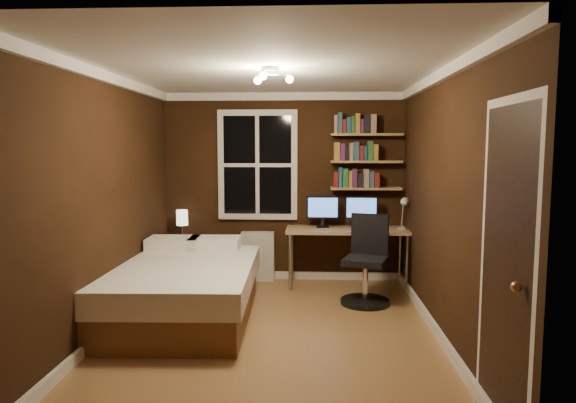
{
  "coord_description": "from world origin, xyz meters",
  "views": [
    {
      "loc": [
        0.39,
        -4.76,
        1.79
      ],
      "look_at": [
        0.13,
        0.45,
        1.24
      ],
      "focal_mm": 32.0,
      "sensor_mm": 36.0,
      "label": 1
    }
  ],
  "objects_px": {
    "desk": "(347,233)",
    "office_chair": "(366,270)",
    "bedside_lamp": "(182,226)",
    "monitor_right": "(361,212)",
    "monitor_left": "(323,212)",
    "desk_lamp": "(404,213)",
    "bed": "(180,289)",
    "nightstand": "(183,262)",
    "radiator": "(258,256)"
  },
  "relations": [
    {
      "from": "radiator",
      "to": "desk_lamp",
      "type": "xyz_separation_m",
      "value": [
        1.88,
        -0.29,
        0.64
      ]
    },
    {
      "from": "monitor_left",
      "to": "desk",
      "type": "bearing_deg",
      "value": -13.91
    },
    {
      "from": "bed",
      "to": "nightstand",
      "type": "xyz_separation_m",
      "value": [
        -0.33,
        1.42,
        -0.04
      ]
    },
    {
      "from": "monitor_left",
      "to": "desk_lamp",
      "type": "distance_m",
      "value": 1.03
    },
    {
      "from": "bed",
      "to": "nightstand",
      "type": "height_order",
      "value": "bed"
    },
    {
      "from": "bedside_lamp",
      "to": "radiator",
      "type": "distance_m",
      "value": 1.08
    },
    {
      "from": "desk_lamp",
      "to": "office_chair",
      "type": "bearing_deg",
      "value": -128.88
    },
    {
      "from": "bed",
      "to": "bedside_lamp",
      "type": "bearing_deg",
      "value": 101.26
    },
    {
      "from": "nightstand",
      "to": "radiator",
      "type": "bearing_deg",
      "value": 22.33
    },
    {
      "from": "monitor_right",
      "to": "office_chair",
      "type": "distance_m",
      "value": 0.99
    },
    {
      "from": "bed",
      "to": "desk",
      "type": "distance_m",
      "value": 2.32
    },
    {
      "from": "desk_lamp",
      "to": "office_chair",
      "type": "relative_size",
      "value": 0.43
    },
    {
      "from": "bedside_lamp",
      "to": "radiator",
      "type": "relative_size",
      "value": 0.66
    },
    {
      "from": "bedside_lamp",
      "to": "desk",
      "type": "xyz_separation_m",
      "value": [
        2.17,
        -0.06,
        -0.06
      ]
    },
    {
      "from": "desk",
      "to": "office_chair",
      "type": "bearing_deg",
      "value": -76.99
    },
    {
      "from": "bedside_lamp",
      "to": "monitor_left",
      "type": "distance_m",
      "value": 1.86
    },
    {
      "from": "bed",
      "to": "monitor_left",
      "type": "height_order",
      "value": "monitor_left"
    },
    {
      "from": "desk",
      "to": "monitor_right",
      "type": "bearing_deg",
      "value": 23.51
    },
    {
      "from": "desk",
      "to": "bed",
      "type": "bearing_deg",
      "value": -143.53
    },
    {
      "from": "bed",
      "to": "bedside_lamp",
      "type": "distance_m",
      "value": 1.53
    },
    {
      "from": "nightstand",
      "to": "desk_lamp",
      "type": "height_order",
      "value": "desk_lamp"
    },
    {
      "from": "desk_lamp",
      "to": "nightstand",
      "type": "bearing_deg",
      "value": 176.86
    },
    {
      "from": "monitor_right",
      "to": "bed",
      "type": "bearing_deg",
      "value": -144.55
    },
    {
      "from": "bedside_lamp",
      "to": "monitor_right",
      "type": "xyz_separation_m",
      "value": [
        2.35,
        0.01,
        0.21
      ]
    },
    {
      "from": "bed",
      "to": "desk",
      "type": "xyz_separation_m",
      "value": [
        1.84,
        1.36,
        0.38
      ]
    },
    {
      "from": "monitor_left",
      "to": "office_chair",
      "type": "bearing_deg",
      "value": -59.19
    },
    {
      "from": "monitor_left",
      "to": "monitor_right",
      "type": "relative_size",
      "value": 1.0
    },
    {
      "from": "monitor_left",
      "to": "office_chair",
      "type": "distance_m",
      "value": 1.11
    },
    {
      "from": "office_chair",
      "to": "radiator",
      "type": "bearing_deg",
      "value": 163.65
    },
    {
      "from": "bed",
      "to": "monitor_right",
      "type": "bearing_deg",
      "value": 33.64
    },
    {
      "from": "bed",
      "to": "bedside_lamp",
      "type": "xyz_separation_m",
      "value": [
        -0.33,
        1.42,
        0.44
      ]
    },
    {
      "from": "nightstand",
      "to": "desk_lamp",
      "type": "bearing_deg",
      "value": 11.49
    },
    {
      "from": "bed",
      "to": "radiator",
      "type": "relative_size",
      "value": 3.29
    },
    {
      "from": "radiator",
      "to": "monitor_left",
      "type": "relative_size",
      "value": 1.54
    },
    {
      "from": "nightstand",
      "to": "monitor_right",
      "type": "xyz_separation_m",
      "value": [
        2.35,
        0.01,
        0.69
      ]
    },
    {
      "from": "desk_lamp",
      "to": "bed",
      "type": "bearing_deg",
      "value": -153.43
    },
    {
      "from": "monitor_right",
      "to": "office_chair",
      "type": "bearing_deg",
      "value": -90.67
    },
    {
      "from": "monitor_right",
      "to": "office_chair",
      "type": "relative_size",
      "value": 0.42
    },
    {
      "from": "radiator",
      "to": "desk",
      "type": "bearing_deg",
      "value": -9.51
    },
    {
      "from": "monitor_left",
      "to": "radiator",
      "type": "bearing_deg",
      "value": 172.13
    },
    {
      "from": "desk",
      "to": "monitor_left",
      "type": "xyz_separation_m",
      "value": [
        -0.32,
        0.08,
        0.27
      ]
    },
    {
      "from": "radiator",
      "to": "desk",
      "type": "relative_size",
      "value": 0.42
    },
    {
      "from": "nightstand",
      "to": "bedside_lamp",
      "type": "xyz_separation_m",
      "value": [
        0.0,
        0.0,
        0.48
      ]
    },
    {
      "from": "nightstand",
      "to": "desk",
      "type": "height_order",
      "value": "desk"
    },
    {
      "from": "desk_lamp",
      "to": "office_chair",
      "type": "height_order",
      "value": "desk_lamp"
    },
    {
      "from": "desk",
      "to": "monitor_right",
      "type": "xyz_separation_m",
      "value": [
        0.18,
        0.08,
        0.27
      ]
    },
    {
      "from": "desk_lamp",
      "to": "desk",
      "type": "bearing_deg",
      "value": 172.45
    },
    {
      "from": "bed",
      "to": "desk_lamp",
      "type": "height_order",
      "value": "desk_lamp"
    },
    {
      "from": "monitor_right",
      "to": "desk_lamp",
      "type": "distance_m",
      "value": 0.54
    },
    {
      "from": "office_chair",
      "to": "desk_lamp",
      "type": "bearing_deg",
      "value": 69.51
    }
  ]
}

